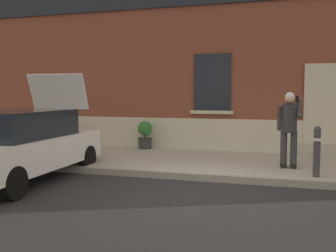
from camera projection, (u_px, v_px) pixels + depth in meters
name	position (u px, v px, depth m)	size (l,w,h in m)	color
ground_plane	(198.00, 192.00, 7.39)	(80.00, 80.00, 0.00)	#232326
sidewalk	(222.00, 163.00, 10.06)	(24.00, 3.60, 0.15)	#99968E
curb_edge	(208.00, 178.00, 8.28)	(24.00, 0.12, 0.15)	gray
building_facade	(236.00, 33.00, 12.13)	(24.00, 1.52, 7.50)	brown
entrance_stoop	(325.00, 151.00, 10.75)	(1.50, 0.64, 0.32)	#9E998E
hatchback_car_white	(22.00, 143.00, 8.29)	(1.90, 4.12, 2.34)	white
bollard_near_person	(317.00, 150.00, 7.99)	(0.15, 0.15, 1.04)	#333338
person_on_phone	(289.00, 125.00, 8.85)	(0.51, 0.52, 1.74)	#2D2D33
planter_terracotta	(71.00, 133.00, 12.57)	(0.44, 0.44, 0.86)	#B25B38
planter_charcoal	(145.00, 134.00, 12.13)	(0.44, 0.44, 0.86)	#2D2D30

